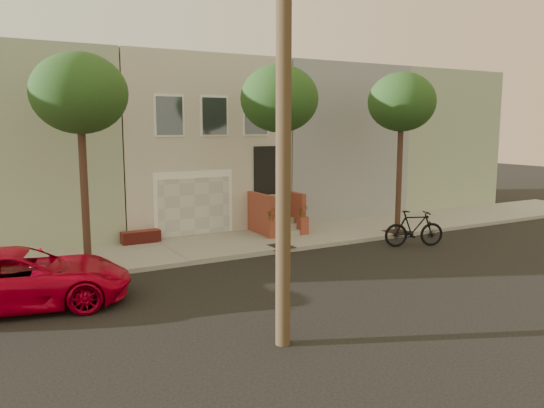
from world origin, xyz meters
TOP-DOWN VIEW (x-y plane):
  - ground at (0.00, 0.00)m, footprint 90.00×90.00m
  - sidewalk at (0.00, 5.35)m, footprint 40.00×3.70m
  - house_row at (0.00, 11.19)m, footprint 33.10×11.70m
  - tree_left at (-5.50, 3.90)m, footprint 2.70×2.57m
  - tree_mid at (1.00, 3.90)m, footprint 2.70×2.57m
  - tree_right at (6.50, 3.90)m, footprint 2.70×2.57m
  - pickup_truck at (-7.46, 1.84)m, footprint 5.59×3.34m
  - motorcycle at (5.67, 2.11)m, footprint 2.30×1.39m

SIDE VIEW (x-z plane):
  - ground at x=0.00m, z-range 0.00..0.00m
  - sidewalk at x=0.00m, z-range 0.00..0.15m
  - motorcycle at x=5.67m, z-range 0.00..1.34m
  - pickup_truck at x=-7.46m, z-range 0.00..1.45m
  - house_row at x=0.00m, z-range 0.14..7.14m
  - tree_left at x=-5.50m, z-range 2.11..8.41m
  - tree_mid at x=1.00m, z-range 2.11..8.41m
  - tree_right at x=6.50m, z-range 2.11..8.41m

